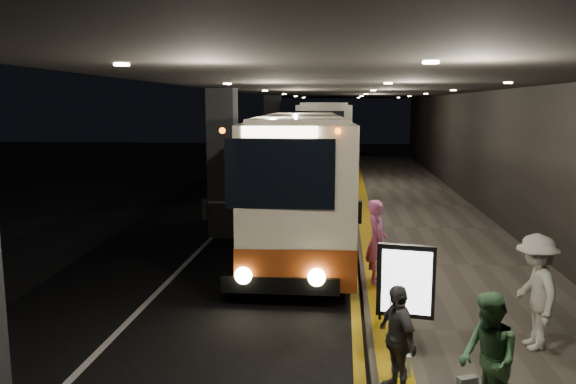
{
  "coord_description": "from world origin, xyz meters",
  "views": [
    {
      "loc": [
        2.06,
        -12.4,
        3.92
      ],
      "look_at": [
        0.67,
        1.8,
        1.7
      ],
      "focal_mm": 35.0,
      "sensor_mm": 36.0,
      "label": 1
    }
  ],
  "objects_px": {
    "passenger_boarding": "(377,241)",
    "stanchion_post": "(380,291)",
    "bag_plain": "(401,365)",
    "coach_main": "(302,183)",
    "passenger_waiting_white": "(536,292)",
    "passenger_waiting_green": "(488,359)",
    "coach_second": "(323,141)",
    "coach_third": "(327,131)",
    "info_sign": "(406,284)",
    "passenger_waiting_grey": "(397,339)"
  },
  "relations": [
    {
      "from": "passenger_waiting_grey",
      "to": "passenger_waiting_white",
      "type": "bearing_deg",
      "value": 101.49
    },
    {
      "from": "coach_third",
      "to": "bag_plain",
      "type": "bearing_deg",
      "value": -85.36
    },
    {
      "from": "coach_main",
      "to": "passenger_waiting_grey",
      "type": "relative_size",
      "value": 7.84
    },
    {
      "from": "passenger_waiting_green",
      "to": "stanchion_post",
      "type": "relative_size",
      "value": 1.52
    },
    {
      "from": "coach_main",
      "to": "passenger_boarding",
      "type": "distance_m",
      "value": 4.54
    },
    {
      "from": "passenger_waiting_white",
      "to": "passenger_waiting_green",
      "type": "bearing_deg",
      "value": -31.81
    },
    {
      "from": "coach_second",
      "to": "passenger_waiting_green",
      "type": "distance_m",
      "value": 25.57
    },
    {
      "from": "passenger_boarding",
      "to": "passenger_waiting_grey",
      "type": "distance_m",
      "value": 4.67
    },
    {
      "from": "coach_second",
      "to": "info_sign",
      "type": "distance_m",
      "value": 23.92
    },
    {
      "from": "bag_plain",
      "to": "info_sign",
      "type": "xyz_separation_m",
      "value": [
        0.08,
        0.47,
        1.04
      ]
    },
    {
      "from": "passenger_waiting_grey",
      "to": "info_sign",
      "type": "xyz_separation_m",
      "value": [
        0.2,
        0.9,
        0.46
      ]
    },
    {
      "from": "coach_third",
      "to": "passenger_waiting_green",
      "type": "height_order",
      "value": "coach_third"
    },
    {
      "from": "passenger_waiting_green",
      "to": "passenger_boarding",
      "type": "bearing_deg",
      "value": -179.39
    },
    {
      "from": "bag_plain",
      "to": "stanchion_post",
      "type": "distance_m",
      "value": 2.11
    },
    {
      "from": "coach_third",
      "to": "passenger_boarding",
      "type": "bearing_deg",
      "value": -85.12
    },
    {
      "from": "info_sign",
      "to": "bag_plain",
      "type": "bearing_deg",
      "value": -90.01
    },
    {
      "from": "coach_third",
      "to": "info_sign",
      "type": "height_order",
      "value": "coach_third"
    },
    {
      "from": "coach_main",
      "to": "info_sign",
      "type": "relative_size",
      "value": 6.46
    },
    {
      "from": "coach_main",
      "to": "stanchion_post",
      "type": "height_order",
      "value": "coach_main"
    },
    {
      "from": "coach_main",
      "to": "bag_plain",
      "type": "distance_m",
      "value": 8.66
    },
    {
      "from": "coach_third",
      "to": "passenger_waiting_white",
      "type": "distance_m",
      "value": 35.88
    },
    {
      "from": "coach_third",
      "to": "coach_main",
      "type": "bearing_deg",
      "value": -88.43
    },
    {
      "from": "coach_third",
      "to": "bag_plain",
      "type": "distance_m",
      "value": 36.87
    },
    {
      "from": "passenger_waiting_grey",
      "to": "info_sign",
      "type": "bearing_deg",
      "value": 143.86
    },
    {
      "from": "coach_main",
      "to": "stanchion_post",
      "type": "xyz_separation_m",
      "value": [
        1.85,
        -6.23,
        -1.02
      ]
    },
    {
      "from": "coach_second",
      "to": "passenger_waiting_green",
      "type": "bearing_deg",
      "value": -85.64
    },
    {
      "from": "coach_second",
      "to": "coach_third",
      "type": "bearing_deg",
      "value": 88.87
    },
    {
      "from": "coach_third",
      "to": "passenger_waiting_white",
      "type": "xyz_separation_m",
      "value": [
        4.31,
        -35.61,
        -0.85
      ]
    },
    {
      "from": "coach_third",
      "to": "passenger_boarding",
      "type": "relative_size",
      "value": 7.08
    },
    {
      "from": "stanchion_post",
      "to": "coach_main",
      "type": "bearing_deg",
      "value": 106.53
    },
    {
      "from": "passenger_boarding",
      "to": "passenger_waiting_green",
      "type": "bearing_deg",
      "value": -171.5
    },
    {
      "from": "passenger_waiting_green",
      "to": "passenger_waiting_grey",
      "type": "height_order",
      "value": "passenger_waiting_green"
    },
    {
      "from": "coach_third",
      "to": "info_sign",
      "type": "xyz_separation_m",
      "value": [
        2.24,
        -36.3,
        -0.57
      ]
    },
    {
      "from": "stanchion_post",
      "to": "passenger_waiting_white",
      "type": "bearing_deg",
      "value": -21.39
    },
    {
      "from": "passenger_waiting_white",
      "to": "coach_second",
      "type": "bearing_deg",
      "value": -172.45
    },
    {
      "from": "passenger_boarding",
      "to": "stanchion_post",
      "type": "height_order",
      "value": "passenger_boarding"
    },
    {
      "from": "bag_plain",
      "to": "stanchion_post",
      "type": "relative_size",
      "value": 0.29
    },
    {
      "from": "stanchion_post",
      "to": "info_sign",
      "type": "bearing_deg",
      "value": -81.1
    },
    {
      "from": "passenger_waiting_green",
      "to": "coach_main",
      "type": "bearing_deg",
      "value": -172.86
    },
    {
      "from": "passenger_waiting_green",
      "to": "stanchion_post",
      "type": "xyz_separation_m",
      "value": [
        -1.05,
        3.16,
        -0.27
      ]
    },
    {
      "from": "coach_main",
      "to": "passenger_waiting_grey",
      "type": "distance_m",
      "value": 8.98
    },
    {
      "from": "coach_main",
      "to": "passenger_boarding",
      "type": "relative_size",
      "value": 6.38
    },
    {
      "from": "passenger_boarding",
      "to": "coach_main",
      "type": "bearing_deg",
      "value": 22.9
    },
    {
      "from": "coach_third",
      "to": "stanchion_post",
      "type": "xyz_separation_m",
      "value": [
        1.99,
        -34.71,
        -1.23
      ]
    },
    {
      "from": "passenger_waiting_grey",
      "to": "coach_second",
      "type": "bearing_deg",
      "value": 160.61
    },
    {
      "from": "passenger_waiting_white",
      "to": "bag_plain",
      "type": "relative_size",
      "value": 5.87
    },
    {
      "from": "passenger_waiting_white",
      "to": "stanchion_post",
      "type": "relative_size",
      "value": 1.71
    },
    {
      "from": "coach_third",
      "to": "info_sign",
      "type": "bearing_deg",
      "value": -85.18
    },
    {
      "from": "passenger_waiting_green",
      "to": "coach_second",
      "type": "bearing_deg",
      "value": 176.38
    },
    {
      "from": "coach_main",
      "to": "passenger_waiting_white",
      "type": "height_order",
      "value": "coach_main"
    }
  ]
}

